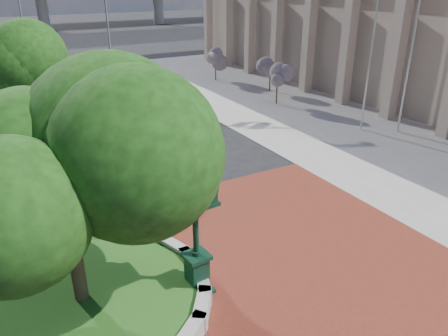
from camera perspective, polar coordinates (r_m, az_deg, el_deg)
ground at (r=14.20m, az=2.50°, el=-11.29°), size 200.00×200.00×0.00m
plaza at (r=13.52m, az=4.80°, el=-13.31°), size 12.00×12.00×0.04m
sidewalk at (r=30.87m, az=18.32°, el=7.31°), size 20.00×50.00×0.04m
planter_wall at (r=13.07m, az=-7.92°, el=-13.58°), size 2.96×6.77×0.54m
grass_bed at (r=12.69m, az=-17.92°, el=-16.42°), size 6.10×6.10×0.40m
civic_building at (r=37.16m, az=25.26°, el=15.74°), size 17.35×44.00×8.60m
tree_planter at (r=10.83m, az=-20.24°, el=-1.92°), size 5.20×5.20×6.33m
tree_street at (r=28.33m, az=-25.00°, el=11.64°), size 4.40×4.40×5.45m
post_clock at (r=11.40m, az=-3.77°, el=-6.23°), size 1.01×1.01×4.48m
parked_car at (r=47.95m, az=-22.54°, el=13.26°), size 2.63×5.06×1.64m
flagpole_a at (r=25.45m, az=18.73°, el=14.68°), size 1.40×0.34×9.07m
flagpole_b at (r=25.71m, az=23.50°, el=15.36°), size 1.49×0.77×10.17m
street_lamp_near at (r=39.64m, az=-14.82°, el=19.71°), size 2.10×1.09×9.94m
shrub_near at (r=30.44m, az=6.98°, el=11.18°), size 1.20×1.20×2.20m
shrub_mid at (r=34.20m, az=6.08°, el=12.61°), size 1.20×1.20×2.20m
shrub_far at (r=37.62m, az=-1.11°, el=13.75°), size 1.20×1.20×2.20m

